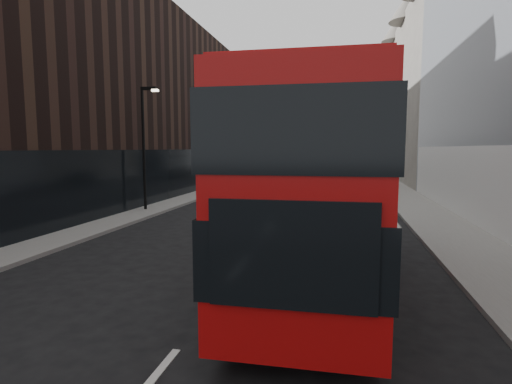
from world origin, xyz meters
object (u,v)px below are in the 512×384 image
Objects in this scene: grey_bus at (324,161)px; car_c at (355,184)px; street_lamp at (145,140)px; red_bus at (315,178)px; car_b at (335,197)px; car_a at (362,226)px.

car_c is (3.18, -14.35, -1.41)m from grey_bus.
grey_bus is at bearing 71.21° from street_lamp.
red_bus is 1.00× the size of grey_bus.
street_lamp is 14.07m from red_bus.
car_b is at bearing -80.66° from grey_bus.
street_lamp is at bearing -136.24° from car_c.
street_lamp is 13.47m from car_a.
grey_bus is 3.50× the size of car_a.
grey_bus is (-1.32, 35.94, -0.66)m from red_bus.
red_bus is 2.43× the size of car_c.
street_lamp reaches higher than car_b.
car_c reaches higher than car_a.
grey_bus is 14.77m from car_c.
car_a is 0.87× the size of car_b.
car_c is at bearing 95.67° from car_a.
red_bus reaches higher than car_b.
street_lamp is 0.55× the size of grey_bus.
street_lamp reaches higher than red_bus.
car_c is at bearing 44.89° from street_lamp.
grey_bus reaches higher than car_a.
car_b is (-1.19, 8.94, 0.07)m from car_a.
street_lamp is 1.93× the size of car_a.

